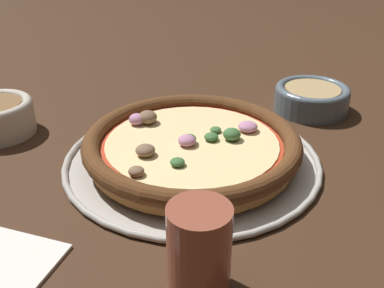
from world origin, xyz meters
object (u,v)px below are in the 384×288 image
(drinking_cup, at_px, (199,251))
(pizza_tray, at_px, (192,159))
(pizza, at_px, (192,145))
(bowl_near, at_px, (312,97))

(drinking_cup, bearing_deg, pizza_tray, 125.55)
(pizza, height_order, drinking_cup, drinking_cup)
(bowl_near, height_order, drinking_cup, drinking_cup)
(pizza, xyz_separation_m, bowl_near, (0.08, 0.27, -0.00))
(pizza_tray, xyz_separation_m, bowl_near, (0.07, 0.27, 0.02))
(pizza_tray, distance_m, bowl_near, 0.28)
(pizza, distance_m, drinking_cup, 0.24)
(pizza, xyz_separation_m, drinking_cup, (0.14, -0.20, 0.02))
(pizza_tray, relative_size, pizza, 1.19)
(pizza_tray, height_order, drinking_cup, drinking_cup)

